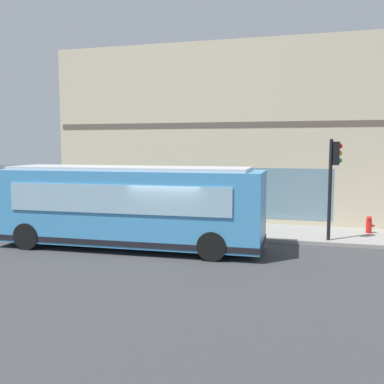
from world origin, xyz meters
name	(u,v)px	position (x,y,z in m)	size (l,w,h in m)	color
ground	(172,253)	(0.00, 0.00, 0.00)	(120.00, 120.00, 0.00)	#38383A
sidewalk_curb	(202,229)	(4.35, 0.00, 0.07)	(3.50, 40.00, 0.15)	gray
building_corner	(226,136)	(9.78, 0.00, 4.39)	(7.41, 16.38, 8.81)	beige
city_bus_nearside	(129,207)	(0.35, 1.82, 1.55)	(2.84, 10.11, 3.07)	#3F8CC6
traffic_light_near_corner	(334,170)	(3.06, -5.58, 2.90)	(0.32, 0.49, 3.95)	black
fire_hydrant	(369,225)	(4.99, -7.16, 0.51)	(0.35, 0.35, 0.74)	red
pedestrian_walking_along_curb	(204,207)	(4.36, -0.08, 1.09)	(0.32, 0.32, 1.64)	black
pedestrian_by_light_pole	(48,199)	(5.38, 8.62, 1.05)	(0.32, 0.32, 1.58)	silver
pedestrian_near_hydrant	(167,210)	(3.30, 1.31, 1.07)	(0.32, 0.32, 1.60)	silver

